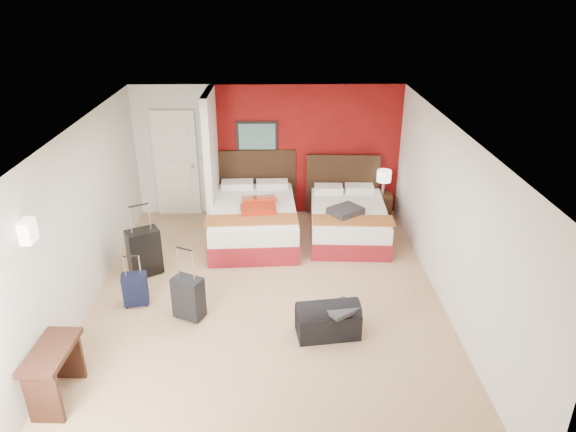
{
  "coord_description": "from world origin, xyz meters",
  "views": [
    {
      "loc": [
        0.16,
        -6.38,
        4.26
      ],
      "look_at": [
        0.32,
        0.8,
        1.0
      ],
      "focal_mm": 32.95,
      "sensor_mm": 36.0,
      "label": 1
    }
  ],
  "objects_px": {
    "table_lamp": "(383,183)",
    "desk": "(56,374)",
    "red_suitcase_open": "(259,205)",
    "bed_left": "(254,222)",
    "duffel_bag": "(328,321)",
    "suitcase_black": "(144,253)",
    "suitcase_navy": "(136,291)",
    "nightstand": "(382,207)",
    "bed_right": "(348,222)",
    "suitcase_charcoal": "(189,299)"
  },
  "relations": [
    {
      "from": "table_lamp",
      "to": "desk",
      "type": "relative_size",
      "value": 0.59
    },
    {
      "from": "red_suitcase_open",
      "to": "bed_left",
      "type": "bearing_deg",
      "value": 128.7
    },
    {
      "from": "duffel_bag",
      "to": "bed_left",
      "type": "bearing_deg",
      "value": 103.45
    },
    {
      "from": "suitcase_black",
      "to": "suitcase_navy",
      "type": "xyz_separation_m",
      "value": [
        0.05,
        -0.87,
        -0.13
      ]
    },
    {
      "from": "suitcase_black",
      "to": "nightstand",
      "type": "bearing_deg",
      "value": -2.87
    },
    {
      "from": "suitcase_black",
      "to": "duffel_bag",
      "type": "bearing_deg",
      "value": -59.7
    },
    {
      "from": "desk",
      "to": "bed_right",
      "type": "bearing_deg",
      "value": 49.71
    },
    {
      "from": "suitcase_navy",
      "to": "duffel_bag",
      "type": "relative_size",
      "value": 0.58
    },
    {
      "from": "red_suitcase_open",
      "to": "nightstand",
      "type": "xyz_separation_m",
      "value": [
        2.32,
        0.87,
        -0.44
      ]
    },
    {
      "from": "bed_left",
      "to": "table_lamp",
      "type": "distance_m",
      "value": 2.57
    },
    {
      "from": "red_suitcase_open",
      "to": "duffel_bag",
      "type": "distance_m",
      "value": 2.93
    },
    {
      "from": "nightstand",
      "to": "duffel_bag",
      "type": "height_order",
      "value": "nightstand"
    },
    {
      "from": "suitcase_black",
      "to": "desk",
      "type": "height_order",
      "value": "suitcase_black"
    },
    {
      "from": "nightstand",
      "to": "suitcase_black",
      "type": "bearing_deg",
      "value": -148.51
    },
    {
      "from": "bed_right",
      "to": "suitcase_navy",
      "type": "height_order",
      "value": "bed_right"
    },
    {
      "from": "duffel_bag",
      "to": "nightstand",
      "type": "bearing_deg",
      "value": 62.18
    },
    {
      "from": "bed_right",
      "to": "red_suitcase_open",
      "type": "height_order",
      "value": "red_suitcase_open"
    },
    {
      "from": "suitcase_charcoal",
      "to": "nightstand",
      "type": "bearing_deg",
      "value": 71.33
    },
    {
      "from": "bed_right",
      "to": "suitcase_navy",
      "type": "distance_m",
      "value": 3.88
    },
    {
      "from": "red_suitcase_open",
      "to": "duffel_bag",
      "type": "height_order",
      "value": "red_suitcase_open"
    },
    {
      "from": "bed_right",
      "to": "suitcase_navy",
      "type": "xyz_separation_m",
      "value": [
        -3.27,
        -2.1,
        -0.05
      ]
    },
    {
      "from": "bed_right",
      "to": "suitcase_navy",
      "type": "bearing_deg",
      "value": -143.96
    },
    {
      "from": "bed_right",
      "to": "suitcase_charcoal",
      "type": "xyz_separation_m",
      "value": [
        -2.47,
        -2.43,
        0.01
      ]
    },
    {
      "from": "bed_right",
      "to": "duffel_bag",
      "type": "distance_m",
      "value": 2.91
    },
    {
      "from": "suitcase_black",
      "to": "suitcase_charcoal",
      "type": "height_order",
      "value": "suitcase_black"
    },
    {
      "from": "bed_left",
      "to": "red_suitcase_open",
      "type": "xyz_separation_m",
      "value": [
        0.1,
        -0.1,
        0.37
      ]
    },
    {
      "from": "suitcase_black",
      "to": "suitcase_navy",
      "type": "distance_m",
      "value": 0.88
    },
    {
      "from": "bed_right",
      "to": "table_lamp",
      "type": "bearing_deg",
      "value": 48.72
    },
    {
      "from": "duffel_bag",
      "to": "suitcase_black",
      "type": "bearing_deg",
      "value": 142.15
    },
    {
      "from": "bed_left",
      "to": "desk",
      "type": "bearing_deg",
      "value": -119.29
    },
    {
      "from": "suitcase_charcoal",
      "to": "red_suitcase_open",
      "type": "bearing_deg",
      "value": 95.53
    },
    {
      "from": "red_suitcase_open",
      "to": "duffel_bag",
      "type": "xyz_separation_m",
      "value": [
        0.96,
        -2.72,
        -0.48
      ]
    },
    {
      "from": "suitcase_charcoal",
      "to": "duffel_bag",
      "type": "height_order",
      "value": "suitcase_charcoal"
    },
    {
      "from": "suitcase_black",
      "to": "suitcase_charcoal",
      "type": "bearing_deg",
      "value": -83.31
    },
    {
      "from": "bed_right",
      "to": "nightstand",
      "type": "height_order",
      "value": "bed_right"
    },
    {
      "from": "table_lamp",
      "to": "suitcase_black",
      "type": "distance_m",
      "value": 4.54
    },
    {
      "from": "table_lamp",
      "to": "bed_left",
      "type": "bearing_deg",
      "value": -162.32
    },
    {
      "from": "red_suitcase_open",
      "to": "suitcase_black",
      "type": "height_order",
      "value": "red_suitcase_open"
    },
    {
      "from": "suitcase_black",
      "to": "desk",
      "type": "xyz_separation_m",
      "value": [
        -0.36,
        -2.69,
        -0.03
      ]
    },
    {
      "from": "table_lamp",
      "to": "desk",
      "type": "distance_m",
      "value": 6.45
    },
    {
      "from": "bed_left",
      "to": "suitcase_charcoal",
      "type": "bearing_deg",
      "value": -110.32
    },
    {
      "from": "nightstand",
      "to": "table_lamp",
      "type": "distance_m",
      "value": 0.49
    },
    {
      "from": "bed_right",
      "to": "duffel_bag",
      "type": "xyz_separation_m",
      "value": [
        -0.62,
        -2.84,
        -0.08
      ]
    },
    {
      "from": "bed_left",
      "to": "suitcase_black",
      "type": "bearing_deg",
      "value": -145.61
    },
    {
      "from": "bed_right",
      "to": "desk",
      "type": "height_order",
      "value": "desk"
    },
    {
      "from": "bed_right",
      "to": "table_lamp",
      "type": "xyz_separation_m",
      "value": [
        0.74,
        0.75,
        0.46
      ]
    },
    {
      "from": "suitcase_charcoal",
      "to": "suitcase_navy",
      "type": "height_order",
      "value": "suitcase_charcoal"
    },
    {
      "from": "suitcase_black",
      "to": "table_lamp",
      "type": "bearing_deg",
      "value": -2.87
    },
    {
      "from": "bed_right",
      "to": "table_lamp",
      "type": "distance_m",
      "value": 1.15
    },
    {
      "from": "bed_right",
      "to": "nightstand",
      "type": "xyz_separation_m",
      "value": [
        0.74,
        0.75,
        -0.03
      ]
    }
  ]
}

